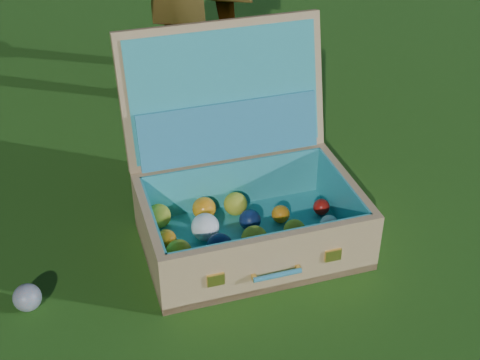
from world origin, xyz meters
The scene contains 3 objects.
ground centered at (0.00, 0.00, 0.00)m, with size 60.00×60.00×0.00m, color #215114.
stray_ball centered at (-0.41, 0.05, 0.03)m, with size 0.07×0.07×0.07m, color teal.
suitcase centered at (0.17, 0.14, 0.15)m, with size 0.61×0.55×0.53m.
Camera 1 is at (-0.40, -1.21, 1.14)m, focal length 50.00 mm.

